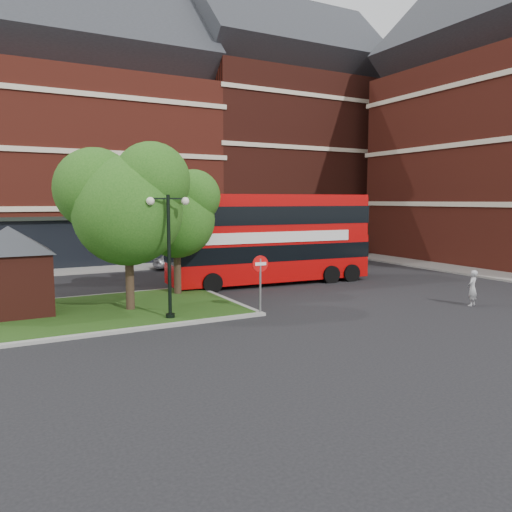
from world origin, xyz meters
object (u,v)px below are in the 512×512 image
woman (472,288)px  car_white (242,256)px  bus (270,233)px  car_silver (179,260)px

woman → car_white: 18.20m
bus → car_silver: bearing=111.4°
bus → woman: bearing=-58.5°
bus → woman: 11.14m
bus → car_white: 8.90m
bus → woman: bus is taller
bus → car_silver: 8.98m
car_silver → car_white: (4.92, 0.00, 0.06)m
car_silver → car_white: size_ratio=0.88×
car_silver → bus: bearing=-165.1°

